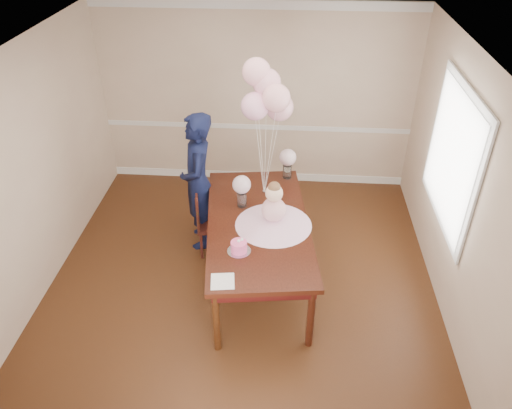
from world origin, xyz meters
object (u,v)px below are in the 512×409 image
at_px(dining_chair_seat, 213,224).
at_px(woman, 198,182).
at_px(birthday_cake, 239,246).
at_px(dining_table_top, 258,224).

xyz_separation_m(dining_chair_seat, woman, (-0.19, 0.18, 0.50)).
relative_size(birthday_cake, woman, 0.09).
distance_m(dining_table_top, dining_chair_seat, 0.89).
bearing_deg(woman, dining_chair_seat, 35.26).
distance_m(birthday_cake, dining_chair_seat, 1.24).
bearing_deg(woman, dining_table_top, 37.35).
bearing_deg(birthday_cake, dining_chair_seat, 112.96).
relative_size(birthday_cake, dining_chair_seat, 0.43).
bearing_deg(woman, birthday_cake, 16.19).
xyz_separation_m(dining_table_top, birthday_cake, (-0.16, -0.52, 0.09)).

